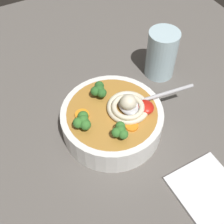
{
  "coord_description": "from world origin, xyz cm",
  "views": [
    {
      "loc": [
        35.41,
        -13.96,
        57.74
      ],
      "look_at": [
        1.91,
        3.59,
        10.29
      ],
      "focal_mm": 47.71,
      "sensor_mm": 36.0,
      "label": 1
    }
  ],
  "objects_px": {
    "soup_spoon": "(135,103)",
    "soup_bowl": "(112,121)",
    "drinking_glass": "(162,54)",
    "folded_napkin": "(210,194)",
    "noodle_pile": "(128,106)"
  },
  "relations": [
    {
      "from": "soup_spoon",
      "to": "soup_bowl",
      "type": "bearing_deg",
      "value": 180.0
    },
    {
      "from": "drinking_glass",
      "to": "soup_bowl",
      "type": "bearing_deg",
      "value": -61.39
    },
    {
      "from": "soup_bowl",
      "to": "folded_napkin",
      "type": "bearing_deg",
      "value": 22.86
    },
    {
      "from": "noodle_pile",
      "to": "folded_napkin",
      "type": "relative_size",
      "value": 0.7
    },
    {
      "from": "soup_bowl",
      "to": "soup_spoon",
      "type": "bearing_deg",
      "value": 83.52
    },
    {
      "from": "soup_bowl",
      "to": "folded_napkin",
      "type": "distance_m",
      "value": 0.24
    },
    {
      "from": "soup_bowl",
      "to": "drinking_glass",
      "type": "xyz_separation_m",
      "value": [
        -0.1,
        0.19,
        0.03
      ]
    },
    {
      "from": "drinking_glass",
      "to": "folded_napkin",
      "type": "xyz_separation_m",
      "value": [
        0.32,
        -0.1,
        -0.06
      ]
    },
    {
      "from": "noodle_pile",
      "to": "drinking_glass",
      "type": "xyz_separation_m",
      "value": [
        -0.11,
        0.16,
        -0.01
      ]
    },
    {
      "from": "soup_bowl",
      "to": "drinking_glass",
      "type": "height_order",
      "value": "drinking_glass"
    },
    {
      "from": "drinking_glass",
      "to": "folded_napkin",
      "type": "distance_m",
      "value": 0.34
    },
    {
      "from": "soup_spoon",
      "to": "folded_napkin",
      "type": "xyz_separation_m",
      "value": [
        0.21,
        0.04,
        -0.06
      ]
    },
    {
      "from": "soup_spoon",
      "to": "drinking_glass",
      "type": "bearing_deg",
      "value": 44.69
    },
    {
      "from": "soup_bowl",
      "to": "noodle_pile",
      "type": "distance_m",
      "value": 0.05
    },
    {
      "from": "soup_bowl",
      "to": "drinking_glass",
      "type": "relative_size",
      "value": 1.74
    }
  ]
}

